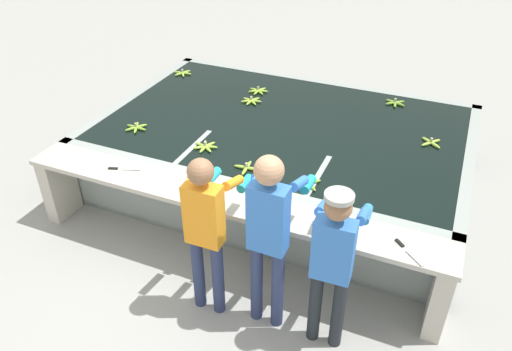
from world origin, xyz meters
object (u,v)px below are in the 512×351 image
banana_bunch_floating_6 (395,103)px  banana_bunch_floating_7 (136,127)px  worker_1 (269,227)px  banana_bunch_floating_4 (431,142)px  banana_bunch_floating_3 (205,146)px  worker_0 (206,223)px  banana_bunch_floating_8 (309,183)px  knife_0 (405,248)px  banana_bunch_floating_0 (183,73)px  banana_bunch_floating_1 (247,168)px  banana_bunch_floating_5 (258,91)px  banana_bunch_floating_2 (251,101)px  knife_1 (120,169)px  worker_2 (333,257)px

banana_bunch_floating_6 → banana_bunch_floating_7: 3.32m
worker_1 → banana_bunch_floating_4: bearing=66.5°
banana_bunch_floating_3 → banana_bunch_floating_6: (1.74, 1.99, 0.00)m
worker_0 → banana_bunch_floating_8: bearing=62.9°
knife_0 → banana_bunch_floating_4: bearing=90.7°
worker_1 → banana_bunch_floating_0: (-2.61, 3.04, -0.21)m
banana_bunch_floating_1 → banana_bunch_floating_5: same height
banana_bunch_floating_5 → banana_bunch_floating_7: size_ratio=1.00×
banana_bunch_floating_2 → banana_bunch_floating_3: bearing=-89.6°
worker_1 → knife_1: (-1.89, 0.52, -0.22)m
worker_0 → banana_bunch_floating_7: size_ratio=5.81×
worker_0 → worker_1: worker_1 is taller
banana_bunch_floating_1 → banana_bunch_floating_5: bearing=109.5°
worker_2 → banana_bunch_floating_2: bearing=125.5°
banana_bunch_floating_0 → knife_1: size_ratio=0.83×
banana_bunch_floating_6 → banana_bunch_floating_3: bearing=-131.3°
banana_bunch_floating_7 → banana_bunch_floating_2: bearing=51.9°
banana_bunch_floating_7 → banana_bunch_floating_8: same height
banana_bunch_floating_1 → banana_bunch_floating_3: size_ratio=1.00×
banana_bunch_floating_1 → banana_bunch_floating_2: 1.64m
banana_bunch_floating_1 → banana_bunch_floating_7: same height
banana_bunch_floating_2 → banana_bunch_floating_3: size_ratio=1.00×
worker_2 → banana_bunch_floating_1: size_ratio=5.63×
worker_1 → banana_bunch_floating_8: 1.05m
banana_bunch_floating_2 → knife_0: banana_bunch_floating_2 is taller
banana_bunch_floating_2 → banana_bunch_floating_4: same height
banana_bunch_floating_2 → banana_bunch_floating_7: 1.56m
knife_0 → banana_bunch_floating_7: bearing=164.8°
banana_bunch_floating_0 → banana_bunch_floating_4: same height
banana_bunch_floating_0 → banana_bunch_floating_2: same height
banana_bunch_floating_6 → knife_1: 3.61m
banana_bunch_floating_2 → banana_bunch_floating_4: size_ratio=1.17×
banana_bunch_floating_3 → worker_0: bearing=-61.3°
worker_2 → banana_bunch_floating_4: worker_2 is taller
banana_bunch_floating_4 → knife_1: 3.45m
worker_0 → knife_1: size_ratio=4.82×
banana_bunch_floating_2 → banana_bunch_floating_8: (1.30, -1.54, 0.00)m
worker_0 → worker_2: 1.10m
worker_1 → banana_bunch_floating_0: 4.01m
banana_bunch_floating_3 → knife_0: (2.33, -0.82, -0.01)m
worker_1 → knife_0: (1.05, 0.44, -0.22)m
knife_0 → worker_1: bearing=-157.1°
worker_0 → banana_bunch_floating_1: worker_0 is taller
banana_bunch_floating_0 → knife_0: size_ratio=1.02×
banana_bunch_floating_0 → knife_1: banana_bunch_floating_0 is taller
worker_1 → worker_0: bearing=-173.3°
banana_bunch_floating_3 → banana_bunch_floating_6: bearing=48.7°
banana_bunch_floating_7 → banana_bunch_floating_8: bearing=-7.8°
banana_bunch_floating_1 → banana_bunch_floating_8: same height
knife_1 → worker_1: bearing=-15.3°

